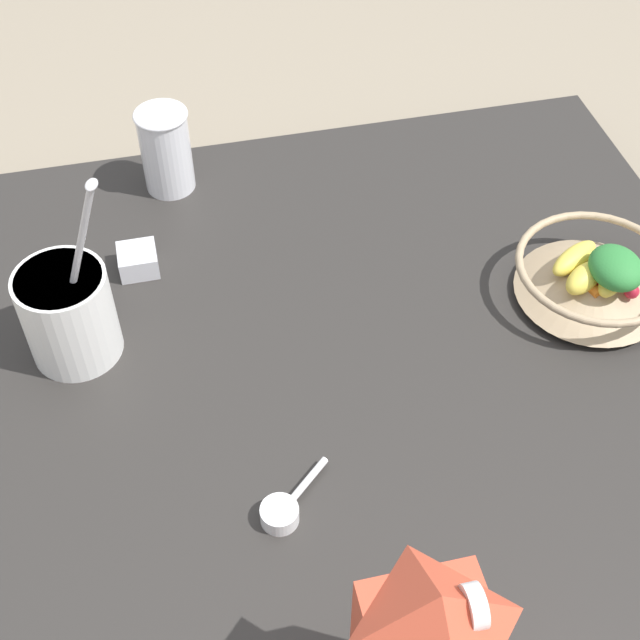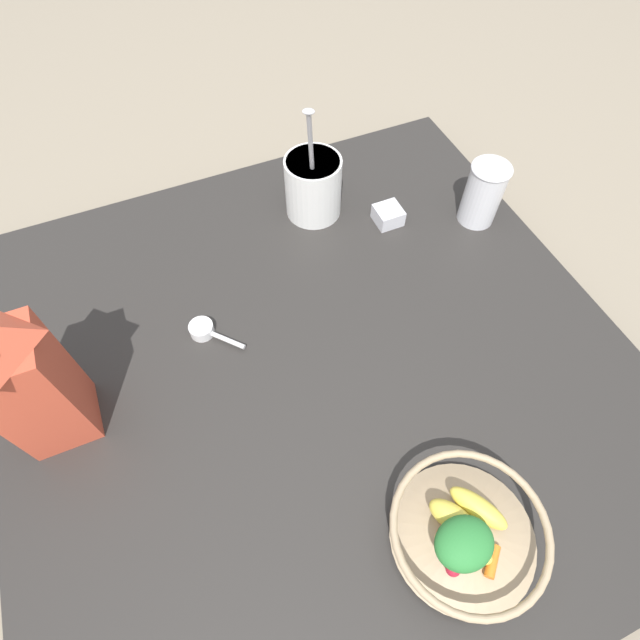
# 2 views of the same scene
# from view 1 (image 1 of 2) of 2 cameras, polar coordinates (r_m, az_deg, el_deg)

# --- Properties ---
(ground_plane) EXTENTS (6.00, 6.00, 0.00)m
(ground_plane) POSITION_cam_1_polar(r_m,az_deg,el_deg) (1.07, 2.44, -5.30)
(ground_plane) COLOR gray
(countertop) EXTENTS (0.99, 0.99, 0.04)m
(countertop) POSITION_cam_1_polar(r_m,az_deg,el_deg) (1.06, 2.47, -4.70)
(countertop) COLOR #2D2B28
(countertop) RESTS_ON ground_plane
(fruit_bowl) EXTENTS (0.20, 0.20, 0.09)m
(fruit_bowl) POSITION_cam_1_polar(r_m,az_deg,el_deg) (1.16, 17.20, 2.70)
(fruit_bowl) COLOR tan
(fruit_bowl) RESTS_ON countertop
(yogurt_tub) EXTENTS (0.11, 0.13, 0.27)m
(yogurt_tub) POSITION_cam_1_polar(r_m,az_deg,el_deg) (1.07, -15.84, 0.59)
(yogurt_tub) COLOR white
(yogurt_tub) RESTS_ON countertop
(drinking_cup) EXTENTS (0.07, 0.07, 0.12)m
(drinking_cup) POSITION_cam_1_polar(r_m,az_deg,el_deg) (1.28, -9.85, 10.75)
(drinking_cup) COLOR white
(drinking_cup) RESTS_ON countertop
(spice_jar) EXTENTS (0.05, 0.05, 0.03)m
(spice_jar) POSITION_cam_1_polar(r_m,az_deg,el_deg) (1.18, -11.56, 3.72)
(spice_jar) COLOR silver
(spice_jar) RESTS_ON countertop
(measuring_scoop) EXTENTS (0.08, 0.08, 0.02)m
(measuring_scoop) POSITION_cam_1_polar(r_m,az_deg,el_deg) (0.94, -2.40, -12.09)
(measuring_scoop) COLOR white
(measuring_scoop) RESTS_ON countertop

